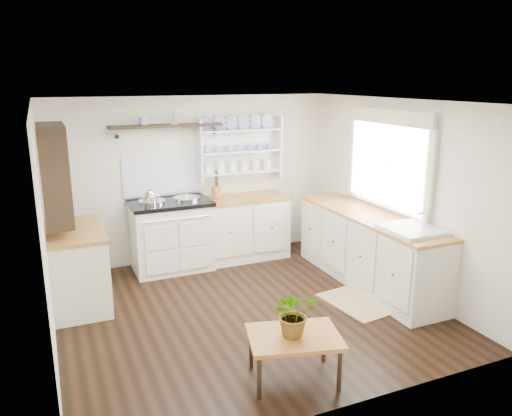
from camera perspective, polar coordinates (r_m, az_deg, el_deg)
name	(u,v)px	position (r m, az deg, el deg)	size (l,w,h in m)	color
floor	(246,309)	(5.74, -1.13, -11.50)	(4.00, 3.80, 0.01)	black
wall_back	(195,179)	(7.09, -7.01, 3.31)	(4.00, 0.02, 2.30)	beige
wall_right	(397,194)	(6.34, 15.79, 1.52)	(0.02, 3.80, 2.30)	beige
wall_left	(44,233)	(4.97, -23.09, -2.69)	(0.02, 3.80, 2.30)	beige
ceiling	(245,101)	(5.16, -1.26, 12.08)	(4.00, 3.80, 0.01)	white
window	(388,159)	(6.35, 14.84, 5.41)	(0.08, 1.55, 1.22)	white
aga_cooker	(171,235)	(6.83, -9.67, -3.00)	(1.06, 0.74, 0.98)	silver
back_cabinets	(243,227)	(7.17, -1.55, -2.14)	(1.27, 0.63, 0.90)	beige
right_cabinets	(368,248)	(6.43, 12.72, -4.52)	(0.62, 2.43, 0.90)	beige
belfast_sink	(411,240)	(5.77, 17.26, -3.49)	(0.55, 0.60, 0.45)	white
left_cabinets	(78,266)	(6.05, -19.73, -6.28)	(0.62, 1.13, 0.90)	beige
plate_rack	(238,148)	(7.19, -2.03, 6.85)	(1.20, 0.22, 0.90)	white
high_shelf	(166,127)	(6.76, -10.21, 9.15)	(1.50, 0.29, 0.16)	black
left_shelving	(54,173)	(5.76, -22.04, 3.77)	(0.28, 0.80, 1.05)	black
kettle	(150,198)	(6.51, -12.02, 1.11)	(0.18, 0.18, 0.22)	silver
utensil_crock	(216,192)	(6.99, -4.56, 1.84)	(0.13, 0.13, 0.15)	#9D6339
center_table	(294,340)	(4.40, 4.37, -14.80)	(0.89, 0.73, 0.42)	brown
potted_plant	(295,313)	(4.28, 4.43, -11.88)	(0.37, 0.32, 0.41)	#3F7233
floor_rug	(357,303)	(5.98, 11.42, -10.59)	(0.55, 0.85, 0.02)	#968457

